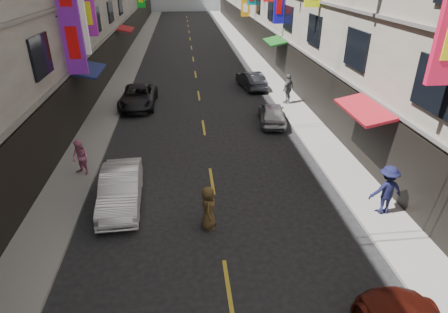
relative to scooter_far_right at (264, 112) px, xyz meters
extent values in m
cube|color=slate|center=(-9.69, 17.05, -0.38)|extent=(2.00, 90.00, 0.12)
cube|color=slate|center=(2.31, 17.05, -0.38)|extent=(2.00, 90.00, 0.12)
cube|color=black|center=(-10.64, 17.05, 1.06)|extent=(0.12, 85.50, 3.00)
cube|color=#66635E|center=(-10.63, 17.05, 2.76)|extent=(0.16, 90.00, 0.14)
cube|color=black|center=(3.26, 17.05, 1.06)|extent=(0.12, 85.50, 3.00)
cube|color=#66635E|center=(3.25, 17.05, 2.76)|extent=(0.16, 90.00, 0.14)
cube|color=#591780|center=(-10.08, -0.77, 5.58)|extent=(1.02, 0.18, 5.62)
cylinder|color=black|center=(-10.13, -0.77, 5.58)|extent=(1.12, 0.08, 0.08)
cube|color=silver|center=(-10.15, 1.12, 4.92)|extent=(0.87, 0.18, 3.07)
cylinder|color=black|center=(-10.20, 1.12, 4.92)|extent=(0.97, 0.08, 0.08)
cube|color=orange|center=(2.74, 25.10, 4.25)|extent=(0.95, 0.18, 3.27)
cylinder|color=black|center=(2.79, 25.10, 4.25)|extent=(1.05, 0.08, 0.08)
cube|color=maroon|center=(2.61, -6.95, 2.56)|extent=(1.39, 3.20, 0.41)
cube|color=navy|center=(-9.99, 1.05, 2.56)|extent=(1.39, 3.20, 0.41)
cube|color=#144D16|center=(2.61, 9.05, 2.56)|extent=(1.39, 3.20, 0.41)
cube|color=maroon|center=(-9.99, 17.05, 2.56)|extent=(1.39, 3.20, 0.41)
cube|color=gold|center=(-3.69, -12.95, -0.44)|extent=(0.12, 2.20, 0.01)
cube|color=gold|center=(-3.69, -6.95, -0.44)|extent=(0.12, 2.20, 0.01)
cube|color=gold|center=(-3.69, -0.95, -0.44)|extent=(0.12, 2.20, 0.01)
cube|color=gold|center=(-3.69, 5.05, -0.44)|extent=(0.12, 2.20, 0.01)
cube|color=gold|center=(-3.69, 11.05, -0.44)|extent=(0.12, 2.20, 0.01)
cube|color=gold|center=(-3.69, 17.05, -0.44)|extent=(0.12, 2.20, 0.01)
cube|color=gold|center=(-3.69, 23.05, -0.44)|extent=(0.12, 2.20, 0.01)
cube|color=gold|center=(-3.69, 29.05, -0.44)|extent=(0.12, 2.20, 0.01)
cube|color=gold|center=(-3.69, 35.05, -0.44)|extent=(0.12, 2.20, 0.01)
cube|color=gold|center=(-3.69, 41.05, -0.44)|extent=(0.12, 2.20, 0.01)
cube|color=gold|center=(-3.69, 47.05, -0.44)|extent=(0.12, 2.20, 0.01)
cube|color=gold|center=(-3.69, 53.05, -0.44)|extent=(0.12, 2.20, 0.01)
cylinder|color=black|center=(-0.09, -0.68, -0.19)|extent=(0.18, 0.51, 0.50)
cylinder|color=black|center=(0.08, 0.61, -0.19)|extent=(0.18, 0.51, 0.50)
cube|color=black|center=(0.00, -0.03, -0.04)|extent=(0.47, 1.33, 0.18)
cube|color=black|center=(0.03, 0.22, 0.31)|extent=(0.39, 0.59, 0.22)
cylinder|color=black|center=(-0.08, -0.58, 0.26)|extent=(0.13, 0.36, 0.88)
cylinder|color=black|center=(-0.08, -0.58, 0.61)|extent=(0.50, 0.12, 0.06)
imported|color=white|center=(-7.23, -8.32, 0.23)|extent=(1.62, 4.15, 1.35)
imported|color=black|center=(-7.69, 3.17, 0.21)|extent=(2.30, 4.76, 1.31)
imported|color=#AAAAAF|center=(0.31, -0.68, 0.17)|extent=(1.91, 3.76, 1.23)
imported|color=#23252B|center=(0.31, 6.50, 0.19)|extent=(1.88, 3.97, 1.26)
imported|color=#D16E98|center=(-9.21, -5.95, 0.46)|extent=(0.93, 0.86, 1.57)
imported|color=black|center=(2.33, -10.05, 0.62)|extent=(1.26, 0.71, 1.89)
imported|color=#58585A|center=(2.06, 2.49, 0.63)|extent=(1.25, 1.23, 1.91)
imported|color=brown|center=(-4.04, -10.10, 0.36)|extent=(0.64, 0.85, 1.61)
camera|label=1|loc=(-4.64, -20.71, 7.68)|focal=30.00mm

